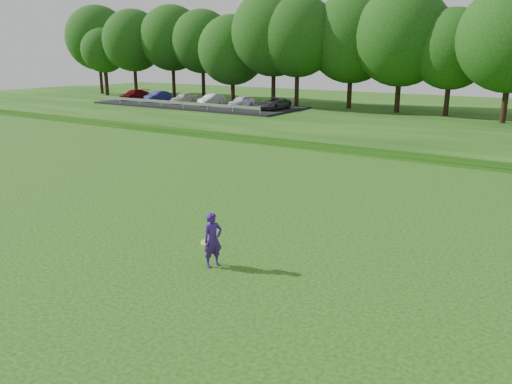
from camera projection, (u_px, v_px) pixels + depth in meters
The scene contains 6 objects.
ground at pixel (130, 247), 17.01m from camera, with size 140.00×140.00×0.00m, color #14440D.
berm at pixel (414, 123), 44.43m from camera, with size 130.00×30.00×0.60m, color #14440D.
walking_path at pixel (354, 152), 33.18m from camera, with size 130.00×1.60×0.04m, color gray.
treeline at pixel (434, 33), 45.56m from camera, with size 104.00×7.00×15.00m, color #133B0D, non-canonical shape.
parking_lot at pixel (198, 102), 55.67m from camera, with size 24.00×9.00×1.38m.
woman at pixel (213, 240), 15.30m from camera, with size 0.64×0.75×1.74m.
Camera 1 is at (12.21, -11.00, 6.43)m, focal length 35.00 mm.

